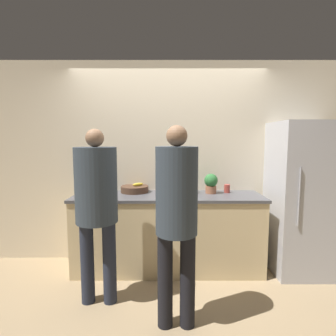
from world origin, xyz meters
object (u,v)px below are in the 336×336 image
at_px(bottle_green, 109,190).
at_px(cup_red, 227,189).
at_px(person_center, 176,210).
at_px(bottle_red, 160,190).
at_px(utensil_crock, 190,187).
at_px(potted_plant, 211,183).
at_px(refrigerator, 302,198).
at_px(bottle_dark, 92,188).
at_px(fruit_bowl, 135,189).
at_px(person_left, 96,199).

height_order(bottle_green, cup_red, bottle_green).
distance_m(person_center, bottle_red, 1.06).
height_order(utensil_crock, potted_plant, utensil_crock).
bearing_deg(utensil_crock, refrigerator, -5.83).
bearing_deg(potted_plant, bottle_red, -173.93).
xyz_separation_m(utensil_crock, bottle_dark, (-1.19, -0.13, 0.02)).
distance_m(bottle_dark, cup_red, 1.66).
bearing_deg(person_center, cup_red, 59.55).
xyz_separation_m(bottle_green, potted_plant, (1.25, 0.11, 0.07)).
bearing_deg(refrigerator, fruit_bowl, 174.49).
distance_m(person_left, utensil_crock, 1.24).
bearing_deg(bottle_green, cup_red, 5.69).
relative_size(person_left, potted_plant, 6.90).
bearing_deg(refrigerator, person_left, -164.28).
distance_m(fruit_bowl, bottle_red, 0.35).
xyz_separation_m(person_center, fruit_bowl, (-0.50, 1.18, -0.05)).
distance_m(refrigerator, bottle_green, 2.33).
bearing_deg(person_center, bottle_green, 128.08).
relative_size(bottle_dark, bottle_green, 1.38).
distance_m(refrigerator, cup_red, 0.89).
height_order(refrigerator, utensil_crock, refrigerator).
bearing_deg(potted_plant, bottle_dark, -175.23).
bearing_deg(refrigerator, utensil_crock, 174.17).
xyz_separation_m(person_center, cup_red, (0.68, 1.15, -0.04)).
bearing_deg(bottle_green, utensil_crock, 6.58).
bearing_deg(refrigerator, bottle_green, 179.46).
bearing_deg(utensil_crock, bottle_dark, -173.84).
distance_m(person_left, potted_plant, 1.44).
bearing_deg(cup_red, bottle_dark, -174.51).
distance_m(refrigerator, person_center, 1.84).
relative_size(person_center, fruit_bowl, 4.90).
relative_size(fruit_bowl, bottle_red, 2.37).
bearing_deg(cup_red, person_center, -120.45).
distance_m(fruit_bowl, cup_red, 1.17).
relative_size(bottle_green, bottle_red, 1.11).
xyz_separation_m(person_center, utensil_crock, (0.21, 1.12, -0.02)).
bearing_deg(bottle_dark, bottle_green, 3.98).
distance_m(bottle_green, cup_red, 1.47).
distance_m(fruit_bowl, bottle_green, 0.34).
distance_m(refrigerator, bottle_red, 1.72).
xyz_separation_m(refrigerator, person_left, (-2.30, -0.65, 0.14)).
bearing_deg(cup_red, bottle_red, -172.85).
bearing_deg(fruit_bowl, bottle_red, -22.62).
xyz_separation_m(fruit_bowl, potted_plant, (0.96, -0.07, 0.09)).
xyz_separation_m(utensil_crock, potted_plant, (0.26, -0.01, 0.06)).
relative_size(person_center, bottle_green, 10.45).
bearing_deg(fruit_bowl, utensil_crock, -4.90).
bearing_deg(fruit_bowl, bottle_green, -148.90).
bearing_deg(person_center, person_left, 156.06).
bearing_deg(bottle_red, bottle_dark, -176.26).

